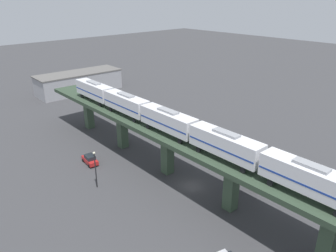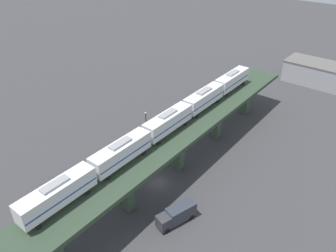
{
  "view_description": "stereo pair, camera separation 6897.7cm",
  "coord_description": "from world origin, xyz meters",
  "px_view_note": "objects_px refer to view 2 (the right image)",
  "views": [
    {
      "loc": [
        -36.73,
        -33.7,
        31.72
      ],
      "look_at": [
        -1.28,
        4.78,
        10.45
      ],
      "focal_mm": 35.0,
      "sensor_mm": 36.0,
      "label": 1
    },
    {
      "loc": [
        31.02,
        -38.3,
        43.8
      ],
      "look_at": [
        -1.28,
        4.78,
        10.45
      ],
      "focal_mm": 35.0,
      "sensor_mm": 36.0,
      "label": 2
    }
  ],
  "objects_px": {
    "street_car_red": "(179,124)",
    "delivery_truck": "(177,214)",
    "street_lamp": "(146,123)",
    "warehouse_building": "(332,77)",
    "subway_train": "(168,121)",
    "street_car_silver": "(58,204)"
  },
  "relations": [
    {
      "from": "street_car_silver",
      "to": "delivery_truck",
      "type": "distance_m",
      "value": 21.54
    },
    {
      "from": "street_car_silver",
      "to": "street_car_red",
      "type": "xyz_separation_m",
      "value": [
        1.37,
        35.74,
        0.0
      ]
    },
    {
      "from": "subway_train",
      "to": "street_lamp",
      "type": "distance_m",
      "value": 14.81
    },
    {
      "from": "street_car_silver",
      "to": "warehouse_building",
      "type": "height_order",
      "value": "warehouse_building"
    },
    {
      "from": "street_car_red",
      "to": "delivery_truck",
      "type": "bearing_deg",
      "value": -55.43
    },
    {
      "from": "delivery_truck",
      "to": "street_car_silver",
      "type": "bearing_deg",
      "value": -151.5
    },
    {
      "from": "subway_train",
      "to": "street_car_red",
      "type": "xyz_separation_m",
      "value": [
        -7.64,
        14.74,
        -10.56
      ]
    },
    {
      "from": "street_car_silver",
      "to": "delivery_truck",
      "type": "xyz_separation_m",
      "value": [
        18.92,
        10.27,
        0.82
      ]
    },
    {
      "from": "subway_train",
      "to": "delivery_truck",
      "type": "relative_size",
      "value": 8.28
    },
    {
      "from": "street_car_red",
      "to": "warehouse_building",
      "type": "distance_m",
      "value": 53.94
    },
    {
      "from": "street_car_red",
      "to": "delivery_truck",
      "type": "height_order",
      "value": "delivery_truck"
    },
    {
      "from": "delivery_truck",
      "to": "warehouse_building",
      "type": "relative_size",
      "value": 0.26
    },
    {
      "from": "subway_train",
      "to": "warehouse_building",
      "type": "bearing_deg",
      "value": 75.38
    },
    {
      "from": "street_car_red",
      "to": "street_lamp",
      "type": "relative_size",
      "value": 0.66
    },
    {
      "from": "street_car_silver",
      "to": "street_lamp",
      "type": "distance_m",
      "value": 27.57
    },
    {
      "from": "warehouse_building",
      "to": "delivery_truck",
      "type": "bearing_deg",
      "value": -95.05
    },
    {
      "from": "delivery_truck",
      "to": "street_lamp",
      "type": "relative_size",
      "value": 1.09
    },
    {
      "from": "delivery_truck",
      "to": "warehouse_building",
      "type": "bearing_deg",
      "value": 84.95
    },
    {
      "from": "street_lamp",
      "to": "warehouse_building",
      "type": "distance_m",
      "value": 63.02
    },
    {
      "from": "street_car_silver",
      "to": "street_lamp",
      "type": "xyz_separation_m",
      "value": [
        -2.17,
        27.31,
        3.17
      ]
    },
    {
      "from": "street_car_red",
      "to": "street_lamp",
      "type": "distance_m",
      "value": 9.68
    },
    {
      "from": "street_car_red",
      "to": "delivery_truck",
      "type": "xyz_separation_m",
      "value": [
        17.55,
        -25.47,
        0.82
      ]
    }
  ]
}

